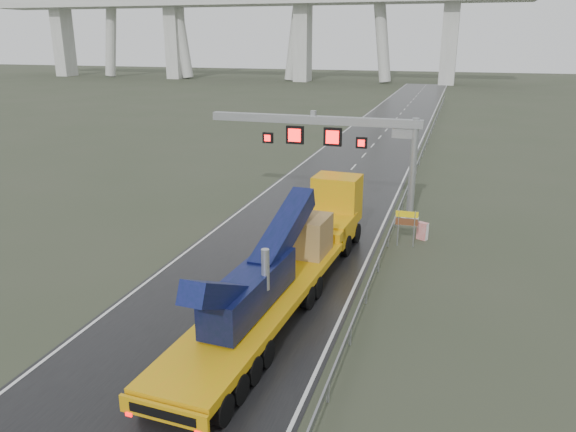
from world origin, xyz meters
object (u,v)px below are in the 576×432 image
(exit_sign_pair, at_px, (407,221))
(sign_gantry, at_px, (343,139))
(heavy_haul_truck, at_px, (296,251))
(striped_barrier, at_px, (422,231))

(exit_sign_pair, bearing_deg, sign_gantry, 136.40)
(sign_gantry, height_order, exit_sign_pair, sign_gantry)
(sign_gantry, xyz_separation_m, heavy_haul_truck, (0.20, -12.06, -3.69))
(sign_gantry, relative_size, striped_barrier, 13.39)
(striped_barrier, bearing_deg, exit_sign_pair, -95.90)
(heavy_haul_truck, relative_size, striped_barrier, 19.09)
(sign_gantry, xyz_separation_m, striped_barrier, (5.90, -3.05, -5.06))
(sign_gantry, bearing_deg, exit_sign_pair, -42.86)
(heavy_haul_truck, height_order, striped_barrier, heavy_haul_truck)
(heavy_haul_truck, bearing_deg, exit_sign_pair, 60.59)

